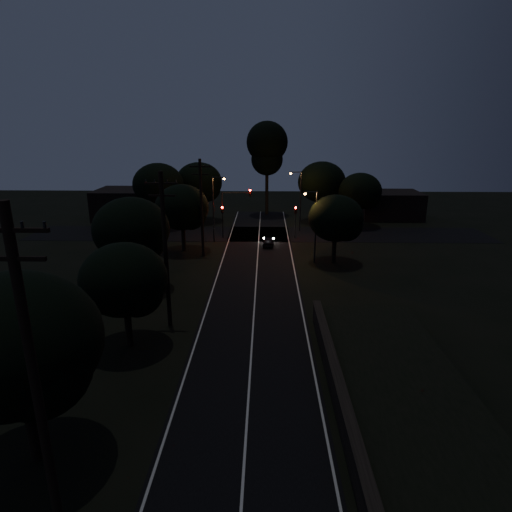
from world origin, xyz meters
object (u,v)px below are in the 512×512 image
object	(u,v)px
signal_left	(223,216)
streetlight_b	(299,197)
tall_pine	(267,148)
car	(268,242)
signal_right	(295,216)
utility_pole_mid	(165,249)
utility_pole_far	(202,207)
streetlight_a	(215,205)
signal_mast	(236,204)
utility_pole_near	(36,391)
streetlight_c	(314,222)

from	to	relation	value
signal_left	streetlight_b	bearing A→B (deg)	22.05
tall_pine	car	distance (m)	21.20
signal_left	signal_right	distance (m)	9.20
utility_pole_mid	utility_pole_far	size ratio (longest dim) A/B	1.05
utility_pole_mid	streetlight_a	bearing A→B (deg)	88.27
utility_pole_far	signal_left	bearing A→B (deg)	80.06
signal_mast	streetlight_b	size ratio (longest dim) A/B	0.78
signal_left	car	bearing A→B (deg)	-32.94
utility_pole_far	streetlight_a	distance (m)	6.10
car	utility_pole_mid	bearing A→B (deg)	73.40
signal_right	car	bearing A→B (deg)	-132.35
tall_pine	signal_left	bearing A→B (deg)	-110.46
tall_pine	signal_right	world-z (taller)	tall_pine
utility_pole_far	car	size ratio (longest dim) A/B	3.32
utility_pole_near	streetlight_a	xyz separation A→B (m)	(0.69, 40.00, -1.61)
streetlight_c	signal_mast	bearing A→B (deg)	131.19
utility_pole_far	utility_pole_near	bearing A→B (deg)	-90.00
car	tall_pine	bearing A→B (deg)	-87.35
signal_mast	tall_pine	bearing A→B (deg)	75.38
streetlight_b	utility_pole_near	bearing A→B (deg)	-103.81
signal_left	streetlight_a	world-z (taller)	streetlight_a
car	signal_right	bearing A→B (deg)	-130.26
signal_left	utility_pole_far	bearing A→B (deg)	-99.94
streetlight_b	tall_pine	bearing A→B (deg)	111.38
utility_pole_near	utility_pole_far	xyz separation A→B (m)	(0.00, 34.00, -0.76)
utility_pole_far	streetlight_c	size ratio (longest dim) A/B	1.40
tall_pine	signal_mast	xyz separation A→B (m)	(-3.91, -15.01, -6.07)
streetlight_b	streetlight_c	size ratio (longest dim) A/B	1.07
utility_pole_near	car	distance (m)	39.33
utility_pole_near	car	world-z (taller)	utility_pole_near
signal_left	streetlight_b	size ratio (longest dim) A/B	0.51
tall_pine	streetlight_c	xyz separation A→B (m)	(4.83, -25.00, -6.06)
streetlight_c	signal_left	bearing A→B (deg)	136.24
utility_pole_near	signal_mast	bearing A→B (deg)	85.80
utility_pole_mid	tall_pine	size ratio (longest dim) A/B	0.76
tall_pine	signal_left	distance (m)	17.72
utility_pole_mid	signal_left	world-z (taller)	utility_pole_mid
signal_left	streetlight_c	world-z (taller)	streetlight_c
utility_pole_far	signal_left	distance (m)	8.53
signal_right	car	size ratio (longest dim) A/B	1.30
streetlight_a	streetlight_c	bearing A→B (deg)	-35.69
utility_pole_mid	signal_right	xyz separation A→B (m)	(10.60, 24.99, -2.90)
utility_pole_near	tall_pine	xyz separation A→B (m)	(7.00, 57.00, 4.17)
utility_pole_far	streetlight_c	bearing A→B (deg)	-9.60
utility_pole_far	signal_right	bearing A→B (deg)	37.00
utility_pole_near	streetlight_b	size ratio (longest dim) A/B	1.50
utility_pole_far	streetlight_a	size ratio (longest dim) A/B	1.31
tall_pine	streetlight_b	xyz separation A→B (m)	(4.31, -11.00, -5.78)
streetlight_a	utility_pole_mid	bearing A→B (deg)	-91.73
tall_pine	streetlight_b	distance (m)	13.15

